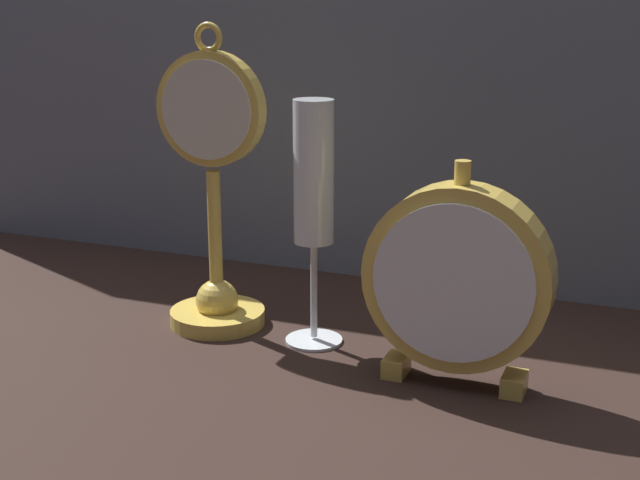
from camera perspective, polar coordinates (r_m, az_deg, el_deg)
name	(u,v)px	position (r m, az deg, el deg)	size (l,w,h in m)	color
ground_plane	(287,384)	(0.81, -2.13, -9.21)	(4.00, 4.00, 0.00)	black
fabric_backdrop_drape	(400,46)	(1.04, 5.15, 12.27)	(1.41, 0.01, 0.56)	slate
pocket_watch_on_stand	(214,209)	(0.92, -6.82, 2.00)	(0.11, 0.10, 0.31)	gold
mantel_clock_silver	(458,279)	(0.78, 8.79, -2.50)	(0.17, 0.04, 0.20)	gold
champagne_flute	(314,192)	(0.86, -0.41, 3.11)	(0.06, 0.06, 0.24)	silver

